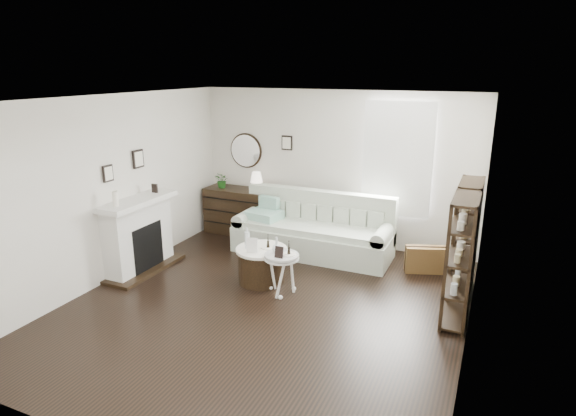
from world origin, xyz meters
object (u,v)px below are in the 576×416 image
at_px(drum_table, 262,265).
at_px(pedestal_table, 282,258).
at_px(dresser, 240,211).
at_px(sofa, 314,233).

distance_m(drum_table, pedestal_table, 0.57).
bearing_deg(dresser, sofa, -13.15).
bearing_deg(drum_table, dresser, 127.62).
height_order(dresser, drum_table, dresser).
height_order(sofa, pedestal_table, sofa).
xyz_separation_m(dresser, drum_table, (1.38, -1.79, -0.17)).
relative_size(sofa, pedestal_table, 4.50).
xyz_separation_m(drum_table, pedestal_table, (0.44, -0.25, 0.27)).
bearing_deg(pedestal_table, sofa, 95.39).
distance_m(sofa, drum_table, 1.43).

